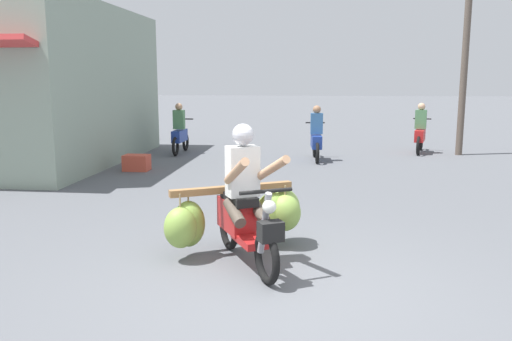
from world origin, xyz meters
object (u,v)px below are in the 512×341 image
Objects in this scene: motorbike_distant_ahead_left at (316,138)px; motorbike_distant_ahead_right at (420,133)px; motorbike_distant_far_ahead at (180,133)px; utility_pole at (466,49)px; motorbike_main_loaded at (246,212)px; produce_crate at (137,163)px.

motorbike_distant_ahead_left is 3.36m from motorbike_distant_ahead_right.
motorbike_distant_far_ahead is (-3.76, 0.86, 0.00)m from motorbike_distant_ahead_left.
motorbike_distant_ahead_left is at bearing -159.09° from utility_pole.
motorbike_main_loaded is 1.20× the size of motorbike_distant_ahead_right.
motorbike_main_loaded reaches higher than motorbike_distant_ahead_right.
motorbike_distant_far_ahead is 2.83m from produce_crate.
motorbike_distant_ahead_right is at bearing 30.93° from motorbike_distant_ahead_left.
motorbike_distant_ahead_left reaches higher than produce_crate.
motorbike_main_loaded is 3.41× the size of produce_crate.
motorbike_distant_far_ahead is (-2.95, 8.23, 0.05)m from motorbike_main_loaded.
utility_pole reaches higher than motorbike_distant_ahead_left.
utility_pole is at bearing 23.31° from produce_crate.
motorbike_distant_ahead_right is 0.98× the size of motorbike_distant_far_ahead.
motorbike_distant_ahead_left is at bearing 83.75° from motorbike_main_loaded.
motorbike_distant_ahead_left is 4.50m from produce_crate.
utility_pole is at bearing 4.70° from motorbike_distant_far_ahead.
motorbike_distant_ahead_left is 0.29× the size of utility_pole.
motorbike_distant_ahead_right is 2.83× the size of produce_crate.
motorbike_main_loaded is 6.34m from produce_crate.
motorbike_distant_ahead_right is 7.84m from produce_crate.
motorbike_distant_far_ahead is 0.29× the size of utility_pole.
utility_pole reaches higher than motorbike_distant_far_ahead.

